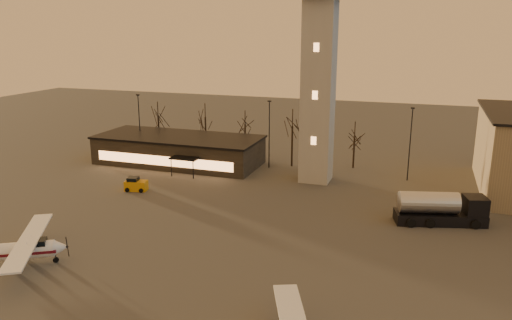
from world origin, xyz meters
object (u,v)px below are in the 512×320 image
Objects in this scene: fuel_truck at (440,211)px; terminal at (179,150)px; service_cart at (136,185)px; cessna_rear at (25,253)px; control_tower at (319,60)px.

terminal is at bearing 146.02° from fuel_truck.
terminal is at bearing 83.10° from service_cart.
service_cart is (-36.97, -0.79, -0.71)m from fuel_truck.
cessna_rear is at bearing -84.76° from terminal.
fuel_truck is 36.98m from service_cart.
control_tower is 28.82m from service_cart.
control_tower is 3.34× the size of fuel_truck.
terminal is 8.46× the size of service_cart.
service_cart is (-21.01, -12.01, -15.66)m from control_tower.
fuel_truck is (15.96, -11.21, -14.95)m from control_tower.
fuel_truck is (34.70, 22.27, 0.18)m from cessna_rear.
terminal reaches higher than service_cart.
terminal is 35.62m from cessna_rear.
fuel_truck is at bearing 2.48° from cessna_rear.
cessna_rear is 41.23m from fuel_truck.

